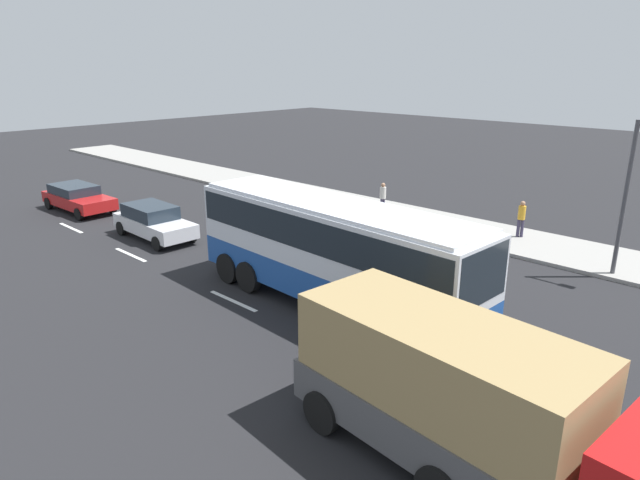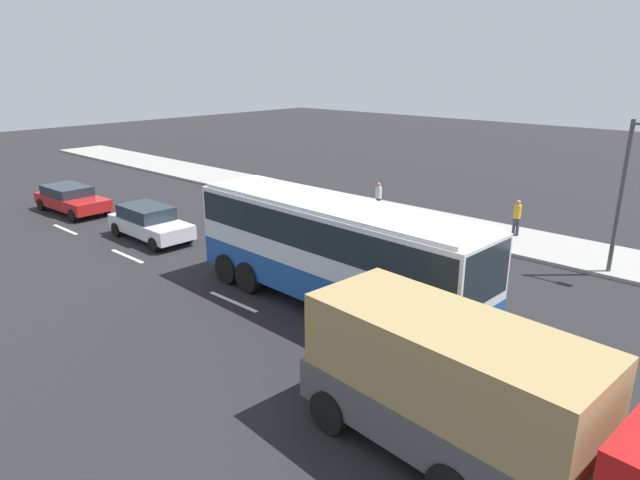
% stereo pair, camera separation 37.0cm
% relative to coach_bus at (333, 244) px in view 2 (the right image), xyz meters
% --- Properties ---
extents(ground_plane, '(120.00, 120.00, 0.00)m').
position_rel_coach_bus_xyz_m(ground_plane, '(-0.19, 0.77, -2.18)').
color(ground_plane, black).
extents(sidewalk_curb, '(80.00, 4.00, 0.15)m').
position_rel_coach_bus_xyz_m(sidewalk_curb, '(-0.19, 10.69, -2.10)').
color(sidewalk_curb, gray).
rests_on(sidewalk_curb, ground_plane).
extents(lane_centreline, '(39.00, 0.16, 0.01)m').
position_rel_coach_bus_xyz_m(lane_centreline, '(1.84, -1.94, -2.17)').
color(lane_centreline, white).
rests_on(lane_centreline, ground_plane).
extents(coach_bus, '(10.74, 3.01, 3.52)m').
position_rel_coach_bus_xyz_m(coach_bus, '(0.00, 0.00, 0.00)').
color(coach_bus, '#1E4C9E').
rests_on(coach_bus, ground_plane).
extents(cargo_truck, '(8.56, 3.23, 2.98)m').
position_rel_coach_bus_xyz_m(cargo_truck, '(7.43, -4.01, -0.55)').
color(cargo_truck, red).
rests_on(cargo_truck, ground_plane).
extents(car_red_compact, '(4.84, 2.16, 1.39)m').
position_rel_coach_bus_xyz_m(car_red_compact, '(-18.26, -0.20, -1.43)').
color(car_red_compact, '#B21919').
rests_on(car_red_compact, ground_plane).
extents(car_silver_hatch, '(4.61, 1.98, 1.52)m').
position_rel_coach_bus_xyz_m(car_silver_hatch, '(-10.91, 0.00, -1.38)').
color(car_silver_hatch, silver).
rests_on(car_silver_hatch, ground_plane).
extents(pedestrian_near_curb, '(0.32, 0.32, 1.62)m').
position_rel_coach_bus_xyz_m(pedestrian_near_curb, '(-5.67, 10.17, -1.10)').
color(pedestrian_near_curb, '#38334C').
rests_on(pedestrian_near_curb, sidewalk_curb).
extents(pedestrian_at_crossing, '(0.32, 0.32, 1.65)m').
position_rel_coach_bus_xyz_m(pedestrian_at_crossing, '(1.30, 11.17, -1.08)').
color(pedestrian_at_crossing, '#38334C').
rests_on(pedestrian_at_crossing, sidewalk_curb).
extents(street_lamp, '(1.66, 0.24, 5.63)m').
position_rel_coach_bus_xyz_m(street_lamp, '(6.02, 9.19, 1.27)').
color(street_lamp, '#47474C').
rests_on(street_lamp, sidewalk_curb).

